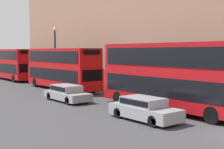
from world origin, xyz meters
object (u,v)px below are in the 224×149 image
object	(u,v)px
bus_second_in_queue	(62,67)
car_dark_sedan	(144,108)
bus_leading	(170,74)
car_hatchback	(67,93)
bus_third_in_queue	(12,63)

from	to	relation	value
bus_second_in_queue	car_dark_sedan	world-z (taller)	bus_second_in_queue
bus_leading	car_dark_sedan	distance (m)	3.98
car_hatchback	bus_third_in_queue	bearing A→B (deg)	80.84
bus_third_in_queue	car_hatchback	size ratio (longest dim) A/B	2.32
bus_leading	bus_second_in_queue	distance (m)	14.72
bus_second_in_queue	car_hatchback	size ratio (longest dim) A/B	2.40
car_dark_sedan	car_hatchback	world-z (taller)	car_dark_sedan
bus_second_in_queue	car_dark_sedan	xyz separation A→B (m)	(-3.40, -15.76, -1.65)
bus_third_in_queue	car_dark_sedan	bearing A→B (deg)	-96.48
bus_leading	car_hatchback	distance (m)	8.72
bus_leading	car_dark_sedan	xyz separation A→B (m)	(-3.40, -1.04, -1.79)
bus_third_in_queue	car_hatchback	xyz separation A→B (m)	(-3.40, -21.08, -1.67)
car_dark_sedan	car_hatchback	size ratio (longest dim) A/B	0.97
car_dark_sedan	bus_second_in_queue	bearing A→B (deg)	77.83
bus_third_in_queue	car_dark_sedan	world-z (taller)	bus_third_in_queue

